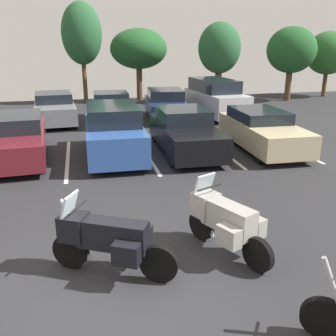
% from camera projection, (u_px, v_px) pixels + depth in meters
% --- Properties ---
extents(ground, '(44.00, 44.00, 0.10)m').
position_uv_depth(ground, '(105.00, 291.00, 6.39)').
color(ground, '#262628').
extents(motorcycle_touring, '(2.10, 1.30, 1.44)m').
position_uv_depth(motorcycle_touring, '(108.00, 239.00, 6.59)').
color(motorcycle_touring, black).
rests_on(motorcycle_touring, ground).
extents(motorcycle_second, '(1.21, 1.96, 1.44)m').
position_uv_depth(motorcycle_second, '(225.00, 220.00, 7.28)').
color(motorcycle_second, black).
rests_on(motorcycle_second, ground).
extents(parking_stripes, '(16.76, 4.90, 0.01)m').
position_uv_depth(parking_stripes, '(68.00, 159.00, 13.28)').
color(parking_stripes, silver).
rests_on(parking_stripes, ground).
extents(car_maroon, '(2.15, 4.92, 1.52)m').
position_uv_depth(car_maroon, '(17.00, 138.00, 13.05)').
color(car_maroon, maroon).
rests_on(car_maroon, ground).
extents(car_blue, '(1.94, 4.52, 1.79)m').
position_uv_depth(car_blue, '(114.00, 132.00, 13.34)').
color(car_blue, '#2D519E').
rests_on(car_blue, ground).
extents(car_black, '(1.94, 4.91, 1.55)m').
position_uv_depth(car_black, '(185.00, 132.00, 14.01)').
color(car_black, black).
rests_on(car_black, ground).
extents(car_champagne, '(1.96, 4.77, 1.43)m').
position_uv_depth(car_champagne, '(262.00, 130.00, 14.35)').
color(car_champagne, '#C1B289').
rests_on(car_champagne, ground).
extents(car_far_grey, '(2.22, 4.83, 1.46)m').
position_uv_depth(car_far_grey, '(54.00, 108.00, 19.00)').
color(car_far_grey, slate).
rests_on(car_far_grey, ground).
extents(car_far_green, '(1.96, 4.37, 1.42)m').
position_uv_depth(car_far_green, '(112.00, 108.00, 19.29)').
color(car_far_green, '#235638').
rests_on(car_far_green, ground).
extents(car_far_navy, '(2.26, 4.48, 1.51)m').
position_uv_depth(car_far_navy, '(166.00, 105.00, 19.88)').
color(car_far_navy, navy).
rests_on(car_far_navy, ground).
extents(car_far_silver, '(2.30, 4.75, 1.94)m').
position_uv_depth(car_far_silver, '(215.00, 98.00, 20.54)').
color(car_far_silver, '#B7B7BC').
rests_on(car_far_silver, ground).
extents(tree_rear, '(3.12, 3.12, 4.52)m').
position_uv_depth(tree_rear, '(328.00, 53.00, 27.17)').
color(tree_rear, '#4C3823').
rests_on(tree_rear, ground).
extents(tree_far_right, '(2.50, 2.50, 6.19)m').
position_uv_depth(tree_far_right, '(82.00, 34.00, 23.99)').
color(tree_far_right, '#4C3823').
rests_on(tree_far_right, ground).
extents(tree_center, '(2.67, 2.67, 5.00)m').
position_uv_depth(tree_center, '(219.00, 49.00, 24.20)').
color(tree_center, '#4C3823').
rests_on(tree_center, ground).
extents(tree_center_left, '(3.21, 3.21, 4.77)m').
position_uv_depth(tree_center_left, '(292.00, 50.00, 25.22)').
color(tree_center_left, '#4C3823').
rests_on(tree_center_left, ground).
extents(tree_far_left, '(3.75, 3.75, 4.66)m').
position_uv_depth(tree_far_left, '(139.00, 49.00, 25.40)').
color(tree_far_left, '#4C3823').
rests_on(tree_far_left, ground).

